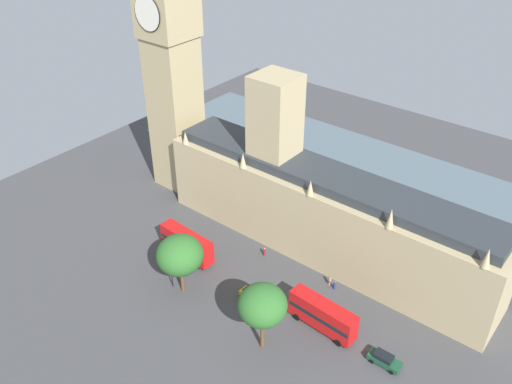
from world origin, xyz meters
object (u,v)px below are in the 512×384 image
Objects in this scene: parliament_building at (319,206)px; double_decker_bus_under_trees at (323,315)px; pedestrian_opposite_hall at (265,252)px; street_lamp_midblock at (170,263)px; double_decker_bus_near_tower at (187,243)px; pedestrian_leading at (330,281)px; plane_tree_trailing at (180,255)px; car_dark_green_by_river_gate at (384,360)px; clock_tower at (170,44)px; plane_tree_far_end at (263,305)px; car_yellow_cab_kerbside at (252,295)px; pedestrian_corner at (335,285)px.

parliament_building is 5.61× the size of double_decker_bus_under_trees.
pedestrian_opposite_hall is 17.03m from street_lamp_midblock.
pedestrian_leading is (-9.09, 22.69, -1.91)m from double_decker_bus_near_tower.
double_decker_bus_near_tower is at bearing -140.13° from plane_tree_trailing.
street_lamp_midblock reaches higher than double_decker_bus_under_trees.
car_dark_green_by_river_gate is 0.67× the size of street_lamp_midblock.
plane_tree_far_end is (24.20, 40.43, -21.06)m from clock_tower.
plane_tree_far_end is at bearing 59.10° from clock_tower.
double_decker_bus_under_trees is (-1.77, 11.62, 1.75)m from car_yellow_cab_kerbside.
parliament_building is 5.62× the size of double_decker_bus_near_tower.
parliament_building is 22.96m from double_decker_bus_near_tower.
street_lamp_midblock is (-0.72, -18.66, -3.22)m from plane_tree_far_end.
double_decker_bus_near_tower is 13.25m from pedestrian_opposite_hall.
car_dark_green_by_river_gate is 2.99× the size of pedestrian_corner.
plane_tree_far_end reaches higher than double_decker_bus_near_tower.
parliament_building is at bearing -51.39° from pedestrian_leading.
plane_tree_trailing is at bearing -59.07° from car_yellow_cab_kerbside.
pedestrian_opposite_hall reaches higher than pedestrian_corner.
clock_tower is 5.47× the size of plane_tree_trailing.
clock_tower reaches higher than pedestrian_opposite_hall.
pedestrian_corner is (7.90, 42.14, -28.26)m from clock_tower.
clock_tower is 36.09m from double_decker_bus_near_tower.
double_decker_bus_under_trees is at bearing 107.41° from pedestrian_leading.
plane_tree_trailing reaches higher than street_lamp_midblock.
plane_tree_trailing is (15.62, -17.24, 6.42)m from pedestrian_leading.
pedestrian_opposite_hall is at bearing 162.34° from plane_tree_trailing.
parliament_building is at bearing 152.10° from street_lamp_midblock.
plane_tree_far_end reaches higher than car_yellow_cab_kerbside.
car_yellow_cab_kerbside is 10.74m from pedestrian_opposite_hall.
clock_tower reaches higher than car_yellow_cab_kerbside.
clock_tower is 5.20× the size of plane_tree_far_end.
clock_tower is at bearing -91.20° from parliament_building.
double_decker_bus_near_tower is 6.98× the size of pedestrian_corner.
plane_tree_far_end is at bearing 86.32° from plane_tree_trailing.
parliament_building is at bearing 138.24° from double_decker_bus_near_tower.
clock_tower is (-0.71, -33.82, 20.55)m from parliament_building.
car_yellow_cab_kerbside is at bearing -1.38° from parliament_building.
double_decker_bus_under_trees is at bearing 107.63° from street_lamp_midblock.
double_decker_bus_near_tower is at bearing -92.41° from car_yellow_cab_kerbside.
street_lamp_midblock is (22.76, -12.05, -3.73)m from parliament_building.
car_yellow_cab_kerbside and car_dark_green_by_river_gate have the same top height.
clock_tower is at bearing -120.90° from plane_tree_far_end.
clock_tower is 40.94m from pedestrian_opposite_hall.
parliament_building is 37.09× the size of pedestrian_leading.
car_yellow_cab_kerbside reaches higher than pedestrian_leading.
double_decker_bus_under_trees is 10.27m from car_dark_green_by_river_gate.
plane_tree_far_end is at bearing 15.71° from parliament_building.
pedestrian_leading is 24.13m from plane_tree_trailing.
plane_tree_far_end reaches higher than pedestrian_corner.
car_yellow_cab_kerbside is 0.91× the size of car_dark_green_by_river_gate.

